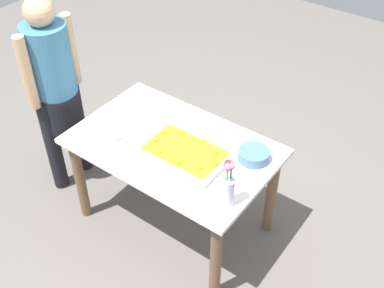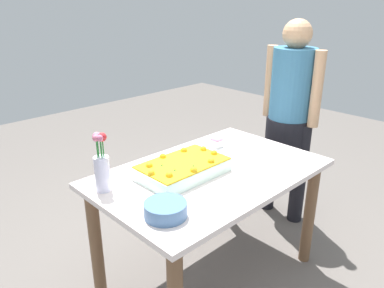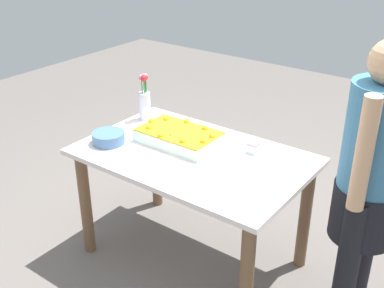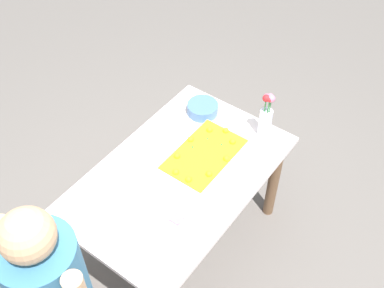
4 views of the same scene
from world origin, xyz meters
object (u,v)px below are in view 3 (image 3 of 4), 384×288
cake_knife (236,180)px  person_standing (371,176)px  serving_plate_with_slice (253,151)px  fruit_bowl (108,138)px  sheet_cake (179,136)px  flower_vase (144,100)px

cake_knife → person_standing: person_standing is taller
serving_plate_with_slice → fruit_bowl: bearing=26.9°
fruit_bowl → serving_plate_with_slice: bearing=-153.1°
cake_knife → person_standing: size_ratio=0.13×
person_standing → serving_plate_with_slice: bearing=-8.4°
serving_plate_with_slice → cake_knife: bearing=103.9°
sheet_cake → person_standing: size_ratio=0.32×
serving_plate_with_slice → flower_vase: (0.82, -0.02, 0.12)m
serving_plate_with_slice → flower_vase: bearing=-1.2°
cake_knife → flower_vase: size_ratio=0.64×
sheet_cake → flower_vase: 0.44m
fruit_bowl → flower_vase: bearing=-80.4°
serving_plate_with_slice → person_standing: 0.69m
sheet_cake → flower_vase: (0.40, -0.15, 0.09)m
cake_knife → fruit_bowl: size_ratio=1.02×
fruit_bowl → person_standing: person_standing is taller
flower_vase → fruit_bowl: 0.41m
sheet_cake → person_standing: (-1.09, -0.04, 0.09)m
flower_vase → person_standing: bearing=175.6°
sheet_cake → serving_plate_with_slice: sheet_cake is taller
serving_plate_with_slice → cake_knife: 0.31m
cake_knife → person_standing: bearing=-176.3°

